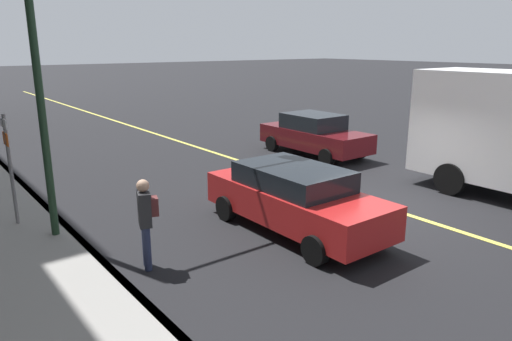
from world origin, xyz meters
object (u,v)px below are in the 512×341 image
pedestrian_with_backpack (146,217)px  street_sign_post (10,163)px  car_red (295,197)px  traffic_light_mast (117,31)px  car_maroon (314,134)px

pedestrian_with_backpack → street_sign_post: street_sign_post is taller
car_red → pedestrian_with_backpack: size_ratio=2.65×
car_red → traffic_light_mast: bearing=45.6°
car_red → pedestrian_with_backpack: pedestrian_with_backpack is taller
car_red → car_maroon: size_ratio=1.02×
pedestrian_with_backpack → car_maroon: bearing=-61.6°
car_maroon → street_sign_post: (-1.38, 10.80, 0.78)m
street_sign_post → car_maroon: bearing=-82.7°
car_maroon → pedestrian_with_backpack: size_ratio=2.59×
traffic_light_mast → street_sign_post: size_ratio=2.40×
car_red → street_sign_post: street_sign_post is taller
car_maroon → street_sign_post: bearing=97.3°
car_red → traffic_light_mast: size_ratio=0.72×
pedestrian_with_backpack → car_red: bearing=-95.0°
car_maroon → pedestrian_with_backpack: pedestrian_with_backpack is taller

